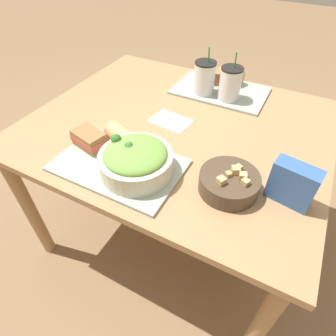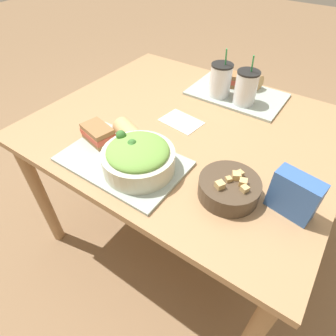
% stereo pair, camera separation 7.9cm
% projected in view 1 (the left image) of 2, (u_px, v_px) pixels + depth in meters
% --- Properties ---
extents(ground_plane, '(12.00, 12.00, 0.00)m').
position_uv_depth(ground_plane, '(175.00, 225.00, 1.74)').
color(ground_plane, '#846647').
extents(dining_table, '(1.26, 1.07, 0.76)m').
position_uv_depth(dining_table, '(177.00, 140.00, 1.29)').
color(dining_table, '#A37A51').
rests_on(dining_table, ground_plane).
extents(tray_near, '(0.45, 0.29, 0.01)m').
position_uv_depth(tray_near, '(119.00, 165.00, 1.02)').
color(tray_near, '#99A89E').
rests_on(tray_near, dining_table).
extents(tray_far, '(0.45, 0.29, 0.01)m').
position_uv_depth(tray_far, '(220.00, 91.00, 1.42)').
color(tray_far, '#99A89E').
rests_on(tray_far, dining_table).
extents(salad_bowl, '(0.25, 0.25, 0.12)m').
position_uv_depth(salad_bowl, '(136.00, 160.00, 0.95)').
color(salad_bowl, beige).
rests_on(salad_bowl, tray_near).
extents(soup_bowl, '(0.20, 0.20, 0.09)m').
position_uv_depth(soup_bowl, '(229.00, 182.00, 0.91)').
color(soup_bowl, '#473828').
rests_on(soup_bowl, dining_table).
extents(sandwich_near, '(0.14, 0.11, 0.06)m').
position_uv_depth(sandwich_near, '(90.00, 139.00, 1.07)').
color(sandwich_near, olive).
rests_on(sandwich_near, tray_near).
extents(baguette_near, '(0.15, 0.12, 0.08)m').
position_uv_depth(baguette_near, '(121.00, 136.00, 1.07)').
color(baguette_near, tan).
rests_on(baguette_near, tray_near).
extents(sandwich_far, '(0.14, 0.11, 0.06)m').
position_uv_depth(sandwich_far, '(217.00, 77.00, 1.45)').
color(sandwich_far, olive).
rests_on(sandwich_far, tray_far).
extents(baguette_far, '(0.14, 0.11, 0.08)m').
position_uv_depth(baguette_far, '(231.00, 75.00, 1.45)').
color(baguette_far, tan).
rests_on(baguette_far, tray_far).
extents(drink_cup_dark, '(0.10, 0.10, 0.23)m').
position_uv_depth(drink_cup_dark, '(205.00, 79.00, 1.35)').
color(drink_cup_dark, silver).
rests_on(drink_cup_dark, tray_far).
extents(drink_cup_red, '(0.10, 0.10, 0.23)m').
position_uv_depth(drink_cup_red, '(230.00, 85.00, 1.31)').
color(drink_cup_red, silver).
rests_on(drink_cup_red, tray_far).
extents(chip_bag, '(0.15, 0.08, 0.14)m').
position_uv_depth(chip_bag, '(293.00, 184.00, 0.86)').
color(chip_bag, '#335BA3').
rests_on(chip_bag, dining_table).
extents(napkin_folded, '(0.19, 0.14, 0.00)m').
position_uv_depth(napkin_folded, '(171.00, 121.00, 1.24)').
color(napkin_folded, silver).
rests_on(napkin_folded, dining_table).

